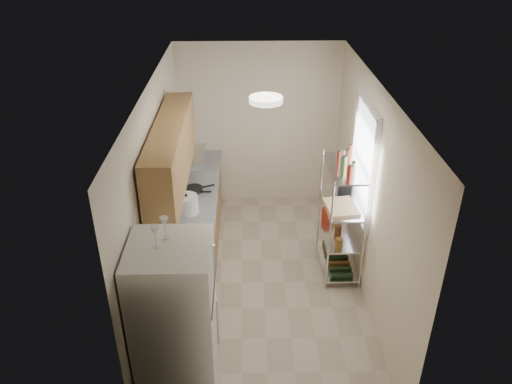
# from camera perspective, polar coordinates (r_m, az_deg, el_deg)

# --- Properties ---
(room) EXTENTS (2.52, 4.42, 2.62)m
(room) POSITION_cam_1_polar(r_m,az_deg,el_deg) (5.85, 0.90, -0.40)
(room) COLOR #BFB29B
(room) RESTS_ON ground
(counter_run) EXTENTS (0.63, 3.51, 0.90)m
(counter_run) POSITION_cam_1_polar(r_m,az_deg,el_deg) (6.70, -7.19, -4.94)
(counter_run) COLOR #9D7243
(counter_run) RESTS_ON ground
(upper_cabinets) EXTENTS (0.33, 2.20, 0.72)m
(upper_cabinets) POSITION_cam_1_polar(r_m,az_deg,el_deg) (5.76, -9.66, 4.39)
(upper_cabinets) COLOR #9D7243
(upper_cabinets) RESTS_ON room
(range_hood) EXTENTS (0.50, 0.60, 0.12)m
(range_hood) POSITION_cam_1_polar(r_m,az_deg,el_deg) (6.65, -8.04, 4.01)
(range_hood) COLOR #B7BABC
(range_hood) RESTS_ON room
(window) EXTENTS (0.06, 1.00, 1.46)m
(window) POSITION_cam_1_polar(r_m,az_deg,el_deg) (6.21, 12.19, 3.34)
(window) COLOR white
(window) RESTS_ON room
(bakers_rack) EXTENTS (0.45, 0.90, 1.73)m
(bakers_rack) POSITION_cam_1_polar(r_m,az_deg,el_deg) (6.32, 9.94, -0.48)
(bakers_rack) COLOR silver
(bakers_rack) RESTS_ON ground
(ceiling_dome) EXTENTS (0.34, 0.34, 0.05)m
(ceiling_dome) POSITION_cam_1_polar(r_m,az_deg,el_deg) (5.05, 1.15, 10.51)
(ceiling_dome) COLOR white
(ceiling_dome) RESTS_ON room
(refrigerator) EXTENTS (0.72, 0.72, 1.75)m
(refrigerator) POSITION_cam_1_polar(r_m,az_deg,el_deg) (4.82, -9.13, -14.74)
(refrigerator) COLOR white
(refrigerator) RESTS_ON ground
(wine_glass_a) EXTENTS (0.08, 0.08, 0.21)m
(wine_glass_a) POSITION_cam_1_polar(r_m,az_deg,el_deg) (4.31, -10.37, -4.06)
(wine_glass_a) COLOR silver
(wine_glass_a) RESTS_ON refrigerator
(wine_glass_b) EXTENTS (0.08, 0.08, 0.21)m
(wine_glass_b) POSITION_cam_1_polar(r_m,az_deg,el_deg) (4.22, -11.43, -5.05)
(wine_glass_b) COLOR silver
(wine_glass_b) RESTS_ON refrigerator
(rice_cooker) EXTENTS (0.29, 0.29, 0.23)m
(rice_cooker) POSITION_cam_1_polar(r_m,az_deg,el_deg) (6.29, -7.92, -1.40)
(rice_cooker) COLOR white
(rice_cooker) RESTS_ON counter_run
(frying_pan_large) EXTENTS (0.26, 0.26, 0.04)m
(frying_pan_large) POSITION_cam_1_polar(r_m,az_deg,el_deg) (6.76, -7.57, -0.01)
(frying_pan_large) COLOR black
(frying_pan_large) RESTS_ON counter_run
(frying_pan_small) EXTENTS (0.32, 0.32, 0.05)m
(frying_pan_small) POSITION_cam_1_polar(r_m,az_deg,el_deg) (6.82, -7.10, 0.34)
(frying_pan_small) COLOR black
(frying_pan_small) RESTS_ON counter_run
(cutting_board) EXTENTS (0.41, 0.50, 0.03)m
(cutting_board) POSITION_cam_1_polar(r_m,az_deg,el_deg) (6.25, 9.69, -1.68)
(cutting_board) COLOR tan
(cutting_board) RESTS_ON bakers_rack
(espresso_machine) EXTENTS (0.25, 0.31, 0.31)m
(espresso_machine) POSITION_cam_1_polar(r_m,az_deg,el_deg) (6.60, 10.34, 1.40)
(espresso_machine) COLOR black
(espresso_machine) RESTS_ON bakers_rack
(storage_bag) EXTENTS (0.14, 0.17, 0.17)m
(storage_bag) POSITION_cam_1_polar(r_m,az_deg,el_deg) (6.80, 8.18, -2.53)
(storage_bag) COLOR #9B2713
(storage_bag) RESTS_ON bakers_rack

